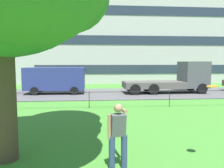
% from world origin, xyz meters
% --- Properties ---
extents(street_strip, '(80.00, 7.24, 0.01)m').
position_xyz_m(street_strip, '(0.00, 20.42, 0.00)').
color(street_strip, '#565454').
rests_on(street_strip, ground).
extents(park_fence, '(33.90, 0.04, 1.00)m').
position_xyz_m(park_fence, '(0.00, 14.26, 0.67)').
color(park_fence, black).
rests_on(park_fence, ground).
extents(person_thrower, '(0.51, 0.82, 1.68)m').
position_xyz_m(person_thrower, '(-1.60, 6.58, 0.91)').
color(person_thrower, navy).
rests_on(person_thrower, ground).
extents(frisbee, '(0.28, 0.28, 0.07)m').
position_xyz_m(frisbee, '(0.86, 6.66, 2.08)').
color(frisbee, orange).
extents(panel_van_right, '(5.03, 2.15, 2.24)m').
position_xyz_m(panel_van_right, '(-5.39, 20.78, 1.27)').
color(panel_van_right, navy).
rests_on(panel_van_right, ground).
extents(flatbed_truck_far_right, '(7.35, 2.55, 2.75)m').
position_xyz_m(flatbed_truck_far_right, '(5.26, 20.50, 1.22)').
color(flatbed_truck_far_right, '#4C4C51').
rests_on(flatbed_truck_far_right, ground).
extents(apartment_building_background, '(34.85, 13.17, 18.37)m').
position_xyz_m(apartment_building_background, '(5.37, 35.61, 9.19)').
color(apartment_building_background, '#B7B2AD').
rests_on(apartment_building_background, ground).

